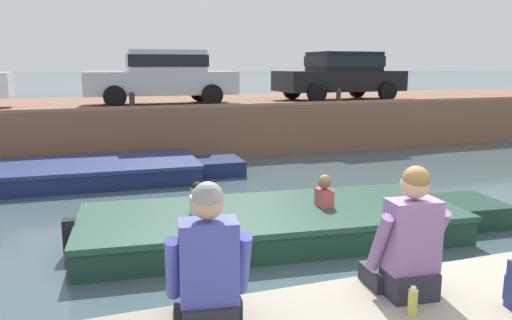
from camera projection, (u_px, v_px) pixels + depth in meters
The scene contains 12 objects.
ground_plane at pixel (239, 211), 8.86m from camera, with size 400.00×400.00×0.00m, color #3D5156.
far_quay_wall at pixel (165, 123), 16.06m from camera, with size 60.00×6.00×1.43m, color brown.
far_wall_coping at pixel (182, 106), 13.25m from camera, with size 60.00×0.24×0.08m, color #9F6C52.
boat_moored_west_navy at pixel (79, 173), 11.01m from camera, with size 6.88×2.50×0.43m.
motorboat_passing at pixel (288, 222), 7.50m from camera, with size 6.82×2.66×0.92m.
car_left_inner_silver at pixel (163, 75), 14.26m from camera, with size 4.28×2.14×1.54m.
car_centre_black at pixel (341, 74), 16.16m from camera, with size 4.09×2.03×1.54m.
mooring_bollard_mid at pixel (132, 100), 12.91m from camera, with size 0.15×0.15×0.45m.
mooring_bollard_east at pixel (339, 95), 14.89m from camera, with size 0.15×0.15×0.45m.
person_seated_left at pixel (208, 272), 3.12m from camera, with size 0.57×0.58×0.96m.
person_seated_right at pixel (408, 245), 3.59m from camera, with size 0.56×0.56×0.96m.
bottle_drink at pixel (413, 302), 3.32m from camera, with size 0.06×0.06×0.20m.
Camera 1 is at (-2.57, -3.23, 2.54)m, focal length 35.00 mm.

